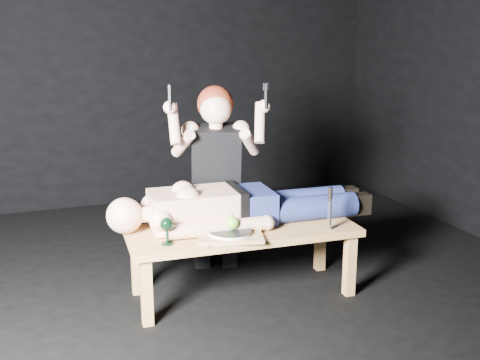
{
  "coord_description": "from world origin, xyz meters",
  "views": [
    {
      "loc": [
        -0.92,
        -3.05,
        1.62
      ],
      "look_at": [
        0.28,
        0.17,
        0.75
      ],
      "focal_mm": 42.56,
      "sensor_mm": 36.0,
      "label": 1
    }
  ],
  "objects": [
    {
      "name": "ground",
      "position": [
        0.0,
        0.0,
        0.0
      ],
      "size": [
        5.0,
        5.0,
        0.0
      ],
      "primitive_type": "plane",
      "color": "black",
      "rests_on": "ground"
    },
    {
      "name": "spoon_flat",
      "position": [
        0.32,
        0.0,
        0.45
      ],
      "size": [
        0.08,
        0.14,
        0.01
      ],
      "primitive_type": "cube",
      "rotation": [
        0.0,
        0.0,
        0.48
      ],
      "color": "#B2B2B7",
      "rests_on": "table"
    },
    {
      "name": "knife_flat",
      "position": [
        0.33,
        -0.02,
        0.45
      ],
      "size": [
        0.07,
        0.15,
        0.01
      ],
      "primitive_type": "cube",
      "rotation": [
        0.0,
        0.0,
        -0.41
      ],
      "color": "#B2B2B7",
      "rests_on": "table"
    },
    {
      "name": "table",
      "position": [
        0.28,
        0.12,
        0.23
      ],
      "size": [
        1.46,
        0.6,
        0.45
      ],
      "primitive_type": "cube",
      "rotation": [
        0.0,
        0.0,
        -0.04
      ],
      "color": "tan",
      "rests_on": "ground"
    },
    {
      "name": "back_wall",
      "position": [
        0.0,
        2.5,
        1.5
      ],
      "size": [
        5.0,
        0.0,
        5.0
      ],
      "primitive_type": "plane",
      "rotation": [
        1.57,
        0.0,
        0.0
      ],
      "color": "black",
      "rests_on": "ground"
    },
    {
      "name": "kneeling_woman",
      "position": [
        0.25,
        0.6,
        0.67
      ],
      "size": [
        0.89,
        0.96,
        1.35
      ],
      "primitive_type": null,
      "rotation": [
        0.0,
        0.0,
        -0.25
      ],
      "color": "black",
      "rests_on": "ground"
    },
    {
      "name": "plate",
      "position": [
        0.15,
        -0.01,
        0.48
      ],
      "size": [
        0.31,
        0.31,
        0.02
      ],
      "primitive_type": "cylinder",
      "rotation": [
        0.0,
        0.0,
        -0.26
      ],
      "color": "white",
      "rests_on": "serving_tray"
    },
    {
      "name": "lying_man",
      "position": [
        0.33,
        0.24,
        0.59
      ],
      "size": [
        1.57,
        0.54,
        0.28
      ],
      "primitive_type": null,
      "rotation": [
        0.0,
        0.0,
        -0.04
      ],
      "color": "#DBAC8D",
      "rests_on": "table"
    },
    {
      "name": "carving_knife",
      "position": [
        0.77,
        -0.1,
        0.59
      ],
      "size": [
        0.04,
        0.04,
        0.27
      ],
      "primitive_type": null,
      "rotation": [
        0.0,
        0.0,
        -0.04
      ],
      "color": "#B2B2B7",
      "rests_on": "table"
    },
    {
      "name": "goblet",
      "position": [
        -0.23,
        0.0,
        0.53
      ],
      "size": [
        0.08,
        0.08,
        0.16
      ],
      "primitive_type": null,
      "rotation": [
        0.0,
        0.0,
        -0.04
      ],
      "color": "black",
      "rests_on": "table"
    },
    {
      "name": "serving_tray",
      "position": [
        0.15,
        -0.01,
        0.46
      ],
      "size": [
        0.44,
        0.37,
        0.02
      ],
      "primitive_type": "cube",
      "rotation": [
        0.0,
        0.0,
        -0.26
      ],
      "color": "#A68653",
      "rests_on": "table"
    },
    {
      "name": "fork_flat",
      "position": [
        -0.02,
        -0.04,
        0.45
      ],
      "size": [
        0.02,
        0.15,
        0.01
      ],
      "primitive_type": "cube",
      "rotation": [
        0.0,
        0.0,
        0.01
      ],
      "color": "#B2B2B7",
      "rests_on": "table"
    },
    {
      "name": "apple",
      "position": [
        0.17,
        -0.0,
        0.53
      ],
      "size": [
        0.08,
        0.08,
        0.08
      ],
      "primitive_type": "sphere",
      "color": "green",
      "rests_on": "plate"
    }
  ]
}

